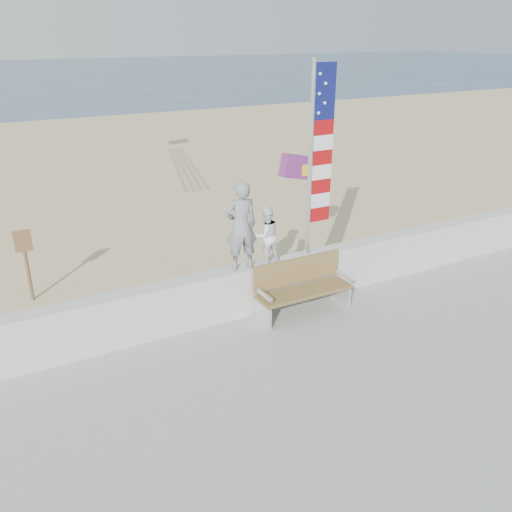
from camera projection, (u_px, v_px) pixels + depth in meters
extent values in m
plane|color=#324964|center=(300.00, 378.00, 8.41)|extent=(220.00, 220.00, 0.00)
cube|color=#CBB787|center=(132.00, 215.00, 15.71)|extent=(90.00, 40.00, 0.08)
cube|color=silver|center=(241.00, 291.00, 9.79)|extent=(30.00, 0.35, 0.90)
imported|color=gray|center=(241.00, 226.00, 9.32)|extent=(0.61, 0.44, 1.59)
imported|color=white|center=(266.00, 236.00, 9.64)|extent=(0.53, 0.42, 1.06)
cube|color=olive|center=(304.00, 292.00, 9.79)|extent=(1.80, 0.50, 0.06)
cube|color=olive|center=(297.00, 271.00, 9.89)|extent=(1.80, 0.05, 0.50)
cube|color=silver|center=(263.00, 314.00, 9.51)|extent=(0.06, 0.50, 0.40)
cube|color=silver|center=(265.00, 295.00, 9.32)|extent=(0.06, 0.45, 0.05)
cube|color=silver|center=(341.00, 293.00, 10.26)|extent=(0.06, 0.50, 0.40)
cube|color=white|center=(344.00, 275.00, 10.06)|extent=(0.06, 0.45, 0.05)
cylinder|color=silver|center=(310.00, 163.00, 9.56)|extent=(0.08, 0.08, 3.50)
cube|color=#0F1451|center=(325.00, 91.00, 9.21)|extent=(0.44, 0.02, 0.95)
cube|color=#9E0A0C|center=(319.00, 214.00, 10.05)|extent=(0.44, 0.02, 0.26)
cube|color=white|center=(320.00, 200.00, 9.95)|extent=(0.44, 0.02, 0.26)
cube|color=#9E0A0C|center=(320.00, 186.00, 9.85)|extent=(0.44, 0.02, 0.26)
cube|color=white|center=(321.00, 172.00, 9.75)|extent=(0.44, 0.02, 0.26)
cube|color=#9E0A0C|center=(322.00, 158.00, 9.64)|extent=(0.44, 0.02, 0.26)
cube|color=white|center=(322.00, 143.00, 9.54)|extent=(0.44, 0.02, 0.26)
cube|color=#9E0A0C|center=(323.00, 128.00, 9.44)|extent=(0.44, 0.02, 0.26)
sphere|color=white|center=(319.00, 113.00, 9.28)|extent=(0.06, 0.06, 0.06)
sphere|color=white|center=(325.00, 103.00, 9.27)|extent=(0.06, 0.06, 0.06)
sphere|color=white|center=(319.00, 94.00, 9.15)|extent=(0.06, 0.06, 0.06)
sphere|color=white|center=(326.00, 83.00, 9.14)|extent=(0.06, 0.06, 0.06)
sphere|color=white|center=(320.00, 74.00, 9.03)|extent=(0.06, 0.06, 0.06)
cube|color=red|center=(299.00, 167.00, 10.96)|extent=(0.91, 0.28, 0.62)
cube|color=yellow|center=(305.00, 169.00, 11.04)|extent=(0.32, 0.24, 0.23)
cylinder|color=brown|center=(28.00, 272.00, 10.45)|extent=(0.07, 0.07, 1.20)
cube|color=brown|center=(23.00, 241.00, 10.18)|extent=(0.32, 0.03, 0.42)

